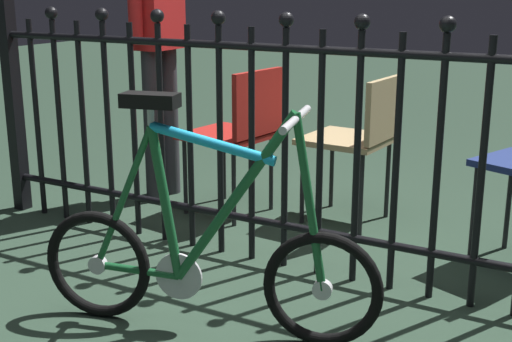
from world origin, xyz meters
TOP-DOWN VIEW (x-y plane):
  - ground_plane at (0.00, 0.00)m, footprint 20.00×20.00m
  - iron_fence at (-0.07, 0.57)m, footprint 3.68×0.07m
  - bicycle at (-0.10, -0.12)m, footprint 1.26×0.46m
  - chair_tan at (-0.05, 1.28)m, footprint 0.45×0.45m
  - chair_red at (-0.67, 1.09)m, footprint 0.47×0.47m
  - person_visitor at (-1.25, 1.16)m, footprint 0.24×0.48m

SIDE VIEW (x-z plane):
  - ground_plane at x=0.00m, z-range 0.00..0.00m
  - bicycle at x=-0.10m, z-range -0.14..0.74m
  - chair_tan at x=-0.05m, z-range 0.10..0.88m
  - chair_red at x=-0.67m, z-range 0.09..0.90m
  - iron_fence at x=-0.07m, z-range 0.01..1.18m
  - person_visitor at x=-1.25m, z-range 0.18..1.94m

